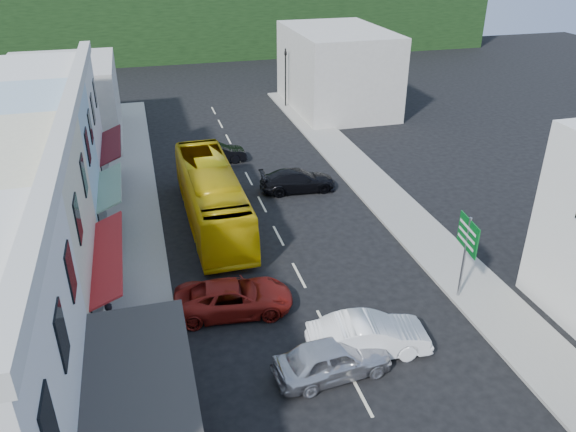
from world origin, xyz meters
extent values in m
plane|color=black|center=(0.00, 0.00, 0.00)|extent=(120.00, 120.00, 0.00)
cube|color=gray|center=(-7.50, 10.00, 0.07)|extent=(3.00, 52.00, 0.15)
cube|color=gray|center=(7.50, 10.00, 0.07)|extent=(3.00, 52.00, 0.15)
cube|color=#53141A|center=(-8.40, -5.50, 3.05)|extent=(1.30, 7.65, 0.08)
cube|color=maroon|center=(-8.40, 3.00, 3.05)|extent=(1.30, 6.80, 0.08)
cube|color=#99B7C7|center=(-12.50, 10.00, 4.00)|extent=(7.00, 6.00, 8.00)
cube|color=#195926|center=(-8.40, 10.00, 3.05)|extent=(1.30, 5.10, 0.08)
cube|color=silver|center=(-12.50, 16.50, 4.00)|extent=(7.00, 7.00, 8.00)
cube|color=#53141A|center=(-8.40, 16.50, 3.05)|extent=(1.30, 5.95, 0.08)
cube|color=#B7B2A8|center=(-12.00, 27.00, 3.00)|extent=(8.00, 10.00, 6.00)
cube|color=#B7B2A8|center=(11.00, 30.00, 3.50)|extent=(8.00, 12.00, 7.00)
cube|color=black|center=(0.00, 64.00, 6.00)|extent=(80.00, 24.00, 12.00)
imported|color=yellow|center=(-3.17, 10.44, 1.55)|extent=(2.69, 11.64, 3.10)
imported|color=silver|center=(-0.67, -2.76, 0.70)|extent=(4.55, 2.21, 1.40)
imported|color=white|center=(1.09, -1.94, 0.70)|extent=(4.56, 2.25, 1.40)
imported|color=maroon|center=(-3.48, 2.04, 0.70)|extent=(4.76, 2.34, 1.40)
imported|color=black|center=(2.63, 13.38, 0.70)|extent=(4.60, 2.11, 1.40)
imported|color=black|center=(-1.60, 19.43, 0.70)|extent=(4.46, 1.95, 1.40)
imported|color=black|center=(-8.50, 1.37, 1.00)|extent=(0.54, 0.68, 1.70)
camera|label=1|loc=(-6.39, -17.67, 14.90)|focal=35.00mm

